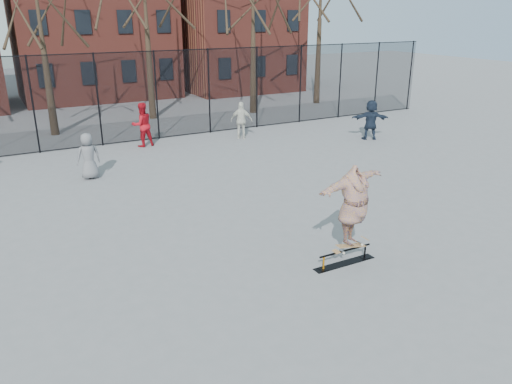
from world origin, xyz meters
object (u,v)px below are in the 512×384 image
skateboard (351,246)px  bystander_extra (88,156)px  bystander_navy (371,120)px  bystander_white (241,120)px  bystander_red (142,125)px  skater (354,207)px  skate_rail (345,258)px

skateboard → bystander_extra: size_ratio=0.51×
skateboard → bystander_navy: 12.51m
bystander_white → bystander_navy: (5.17, -2.94, 0.06)m
bystander_red → bystander_white: bearing=162.6°
skateboard → bystander_navy: bearing=47.3°
skater → bystander_white: skater is taller
skate_rail → skater: 1.28m
bystander_white → skateboard: bearing=106.9°
skate_rail → bystander_navy: bystander_navy is taller
skater → bystander_extra: bearing=95.9°
bystander_white → bystander_extra: size_ratio=1.04×
bystander_navy → bystander_extra: bystander_navy is taller
bystander_white → bystander_red: bearing=21.7°
skate_rail → skateboard: 0.31m
skater → bystander_white: (3.30, 12.13, -0.55)m
skater → bystander_white: 12.58m
bystander_red → bystander_navy: bystander_red is taller
skate_rail → bystander_white: bystander_white is taller
skateboard → skater: (0.00, -0.00, 1.00)m
bystander_extra → bystander_red: bearing=-132.5°
skate_rail → bystander_white: 12.63m
skater → bystander_navy: bearing=29.6°
bystander_red → bystander_navy: bearing=151.7°
skater → bystander_red: skater is taller
skate_rail → bystander_white: bearing=74.1°
skate_rail → bystander_navy: bearing=46.8°
skate_rail → bystander_navy: (8.63, 9.19, 0.77)m
bystander_red → skateboard: bearing=88.1°
bystander_navy → skate_rail: bearing=75.0°
skater → skateboard: bearing=72.3°
bystander_white → bystander_navy: bystander_navy is taller
skateboard → bystander_extra: 10.28m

